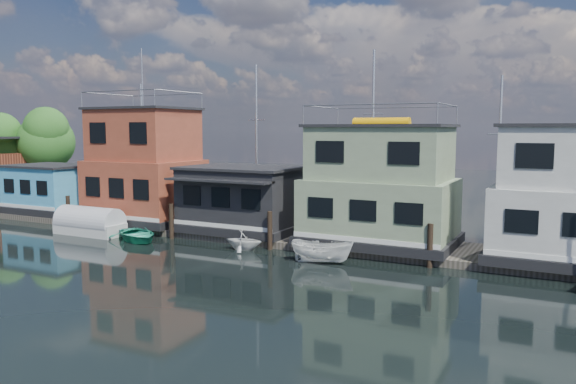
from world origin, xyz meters
The scene contains 12 objects.
ground centered at (0.00, 0.00, 0.00)m, with size 160.00×160.00×0.00m, color black.
dock centered at (0.00, 12.00, 0.20)m, with size 48.00×5.00×0.40m, color #595147.
houseboat_blue centered at (-18.00, 12.00, 2.21)m, with size 6.40×4.90×3.66m.
houseboat_red centered at (-8.50, 12.00, 4.10)m, with size 7.40×5.90×11.86m.
houseboat_dark centered at (-0.50, 11.98, 2.42)m, with size 7.40×6.10×4.06m.
houseboat_green centered at (8.50, 12.00, 3.55)m, with size 8.40×5.90×7.03m.
pilings centered at (-0.33, 9.20, 1.10)m, with size 42.28×0.28×2.20m.
background_masts centered at (4.76, 18.00, 5.55)m, with size 36.40×0.16×12.00m.
dinghy_teal centered at (-5.40, 7.68, 0.40)m, with size 2.78×3.89×0.81m, color teal.
motorboat centered at (6.94, 7.54, 0.64)m, with size 1.24×3.30×1.28m, color white.
tarp_runabout centered at (-9.65, 7.94, 0.72)m, with size 4.78×1.94×1.93m.
dinghy_white centered at (1.72, 8.43, 0.58)m, with size 1.90×2.21×1.16m, color silver.
Camera 1 is at (18.16, -18.07, 6.81)m, focal length 35.00 mm.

